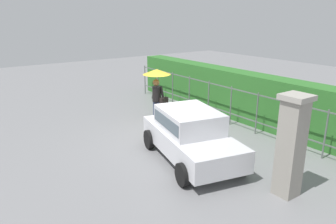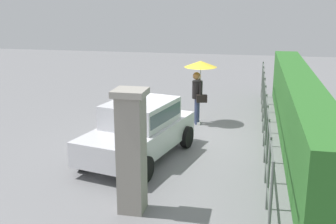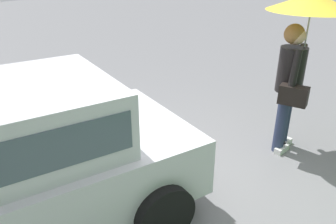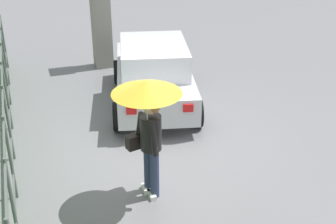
# 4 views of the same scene
# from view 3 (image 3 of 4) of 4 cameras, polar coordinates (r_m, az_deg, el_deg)

# --- Properties ---
(ground_plane) EXTENTS (40.00, 40.00, 0.00)m
(ground_plane) POSITION_cam_3_polar(r_m,az_deg,el_deg) (4.06, -0.12, -12.19)
(ground_plane) COLOR slate
(pedestrian) EXTENTS (1.06, 1.06, 2.08)m
(pedestrian) POSITION_cam_3_polar(r_m,az_deg,el_deg) (4.49, 22.08, 11.94)
(pedestrian) COLOR #2D3856
(pedestrian) RESTS_ON ground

